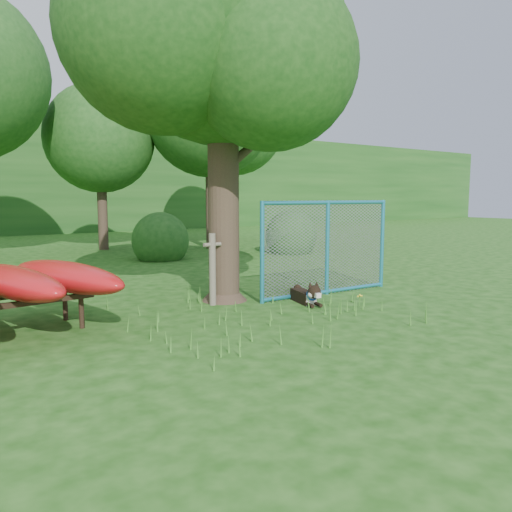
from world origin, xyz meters
TOP-DOWN VIEW (x-y plane):
  - ground at (0.00, 0.00)m, footprint 80.00×80.00m
  - oak_tree at (0.33, 2.53)m, footprint 5.99×5.29m
  - wooden_post at (-0.03, 2.26)m, footprint 0.36×0.13m
  - husky_dog at (1.45, 1.31)m, footprint 0.47×1.03m
  - fence_section at (2.39, 1.80)m, footprint 3.28×0.19m
  - wildflower_clump at (2.16, 0.66)m, footprint 0.09×0.08m
  - bg_tree_c at (1.50, 13.00)m, footprint 4.00×4.00m
  - bg_tree_d at (5.00, 11.00)m, footprint 4.80×4.80m
  - bg_tree_e at (8.00, 14.00)m, footprint 4.60×4.60m
  - shrub_right at (6.50, 8.00)m, footprint 1.80×1.80m
  - shrub_mid at (2.00, 9.00)m, footprint 1.80×1.80m

SIDE VIEW (x-z plane):
  - ground at x=0.00m, z-range 0.00..0.00m
  - shrub_right at x=6.50m, z-range -0.90..0.90m
  - shrub_mid at x=2.00m, z-range -0.90..0.90m
  - wildflower_clump at x=2.16m, z-range 0.06..0.27m
  - husky_dog at x=1.45m, z-range -0.07..0.40m
  - wooden_post at x=-0.03m, z-range 0.04..1.37m
  - fence_section at x=2.39m, z-range -0.64..2.56m
  - bg_tree_c at x=1.50m, z-range 1.05..7.17m
  - oak_tree at x=0.33m, z-range 1.22..8.54m
  - bg_tree_d at x=5.00m, z-range 1.33..8.83m
  - bg_tree_e at x=8.00m, z-range 1.46..9.01m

